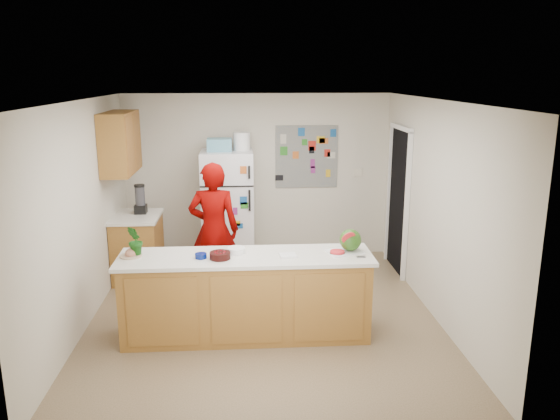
{
  "coord_description": "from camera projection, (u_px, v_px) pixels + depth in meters",
  "views": [
    {
      "loc": [
        -0.2,
        -5.96,
        2.78
      ],
      "look_at": [
        0.21,
        0.2,
        1.23
      ],
      "focal_mm": 35.0,
      "sensor_mm": 36.0,
      "label": 1
    }
  ],
  "objects": [
    {
      "name": "cobalt_bowl",
      "position": [
        201.0,
        256.0,
        5.65
      ],
      "size": [
        0.16,
        0.16,
        0.05
      ],
      "primitive_type": "cylinder",
      "rotation": [
        0.0,
        0.0,
        -0.32
      ],
      "color": "#041255",
      "rests_on": "peninsula_top"
    },
    {
      "name": "potted_plant",
      "position": [
        136.0,
        241.0,
        5.68
      ],
      "size": [
        0.19,
        0.22,
        0.33
      ],
      "primitive_type": "imported",
      "rotation": [
        0.0,
        0.0,
        5.01
      ],
      "color": "#0A3A0E",
      "rests_on": "peninsula_top"
    },
    {
      "name": "cherry_bowl",
      "position": [
        220.0,
        255.0,
        5.63
      ],
      "size": [
        0.28,
        0.28,
        0.07
      ],
      "primitive_type": "cylinder",
      "rotation": [
        0.0,
        0.0,
        -0.36
      ],
      "color": "black",
      "rests_on": "peninsula_top"
    },
    {
      "name": "side_counter_top",
      "position": [
        136.0,
        217.0,
        7.45
      ],
      "size": [
        0.64,
        0.84,
        0.04
      ],
      "primitive_type": "cube",
      "color": "silver",
      "rests_on": "side_counter_base"
    },
    {
      "name": "white_bowl",
      "position": [
        236.0,
        250.0,
        5.81
      ],
      "size": [
        0.23,
        0.23,
        0.06
      ],
      "primitive_type": "cylinder",
      "rotation": [
        0.0,
        0.0,
        0.25
      ],
      "color": "silver",
      "rests_on": "peninsula_top"
    },
    {
      "name": "keys",
      "position": [
        361.0,
        257.0,
        5.68
      ],
      "size": [
        0.09,
        0.05,
        0.01
      ],
      "primitive_type": "cube",
      "rotation": [
        0.0,
        0.0,
        0.09
      ],
      "color": "slate",
      "rests_on": "peninsula_top"
    },
    {
      "name": "floor",
      "position": [
        264.0,
        316.0,
        6.46
      ],
      "size": [
        4.0,
        4.5,
        0.02
      ],
      "primitive_type": "cube",
      "color": "brown",
      "rests_on": "ground"
    },
    {
      "name": "refrigerator",
      "position": [
        228.0,
        208.0,
        8.05
      ],
      "size": [
        0.75,
        0.7,
        1.7
      ],
      "primitive_type": "cube",
      "color": "silver",
      "rests_on": "floor"
    },
    {
      "name": "watermelon",
      "position": [
        350.0,
        240.0,
        5.84
      ],
      "size": [
        0.23,
        0.23,
        0.23
      ],
      "primitive_type": "sphere",
      "color": "#1D5216",
      "rests_on": "cutting_board"
    },
    {
      "name": "wall_back",
      "position": [
        258.0,
        176.0,
        8.35
      ],
      "size": [
        4.0,
        0.02,
        2.5
      ],
      "primitive_type": "cube",
      "color": "beige",
      "rests_on": "ground"
    },
    {
      "name": "blender_appliance",
      "position": [
        140.0,
        200.0,
        7.51
      ],
      "size": [
        0.13,
        0.13,
        0.38
      ],
      "primitive_type": "cylinder",
      "color": "black",
      "rests_on": "side_counter_top"
    },
    {
      "name": "cutting_board",
      "position": [
        345.0,
        252.0,
        5.84
      ],
      "size": [
        0.42,
        0.36,
        0.01
      ],
      "primitive_type": "cube",
      "rotation": [
        0.0,
        0.0,
        0.29
      ],
      "color": "silver",
      "rests_on": "peninsula_top"
    },
    {
      "name": "fridge_top_bin",
      "position": [
        220.0,
        145.0,
        7.81
      ],
      "size": [
        0.35,
        0.28,
        0.18
      ],
      "primitive_type": "cube",
      "color": "#5999B2",
      "rests_on": "refrigerator"
    },
    {
      "name": "wall_right",
      "position": [
        437.0,
        210.0,
        6.29
      ],
      "size": [
        0.02,
        4.5,
        2.5
      ],
      "primitive_type": "cube",
      "color": "beige",
      "rests_on": "ground"
    },
    {
      "name": "person",
      "position": [
        214.0,
        230.0,
        6.87
      ],
      "size": [
        0.65,
        0.45,
        1.73
      ],
      "primitive_type": "imported",
      "rotation": [
        0.0,
        0.0,
        3.09
      ],
      "color": "#620100",
      "rests_on": "floor"
    },
    {
      "name": "ceiling",
      "position": [
        262.0,
        99.0,
        5.85
      ],
      "size": [
        4.0,
        4.5,
        0.02
      ],
      "primitive_type": "cube",
      "color": "white",
      "rests_on": "wall_back"
    },
    {
      "name": "upper_cabinets",
      "position": [
        120.0,
        143.0,
        7.14
      ],
      "size": [
        0.35,
        1.0,
        0.8
      ],
      "primitive_type": "cube",
      "color": "brown",
      "rests_on": "wall_left"
    },
    {
      "name": "peninsula_top",
      "position": [
        246.0,
        257.0,
        5.75
      ],
      "size": [
        2.68,
        0.7,
        0.04
      ],
      "primitive_type": "cube",
      "color": "silver",
      "rests_on": "peninsula_base"
    },
    {
      "name": "side_counter_base",
      "position": [
        138.0,
        248.0,
        7.56
      ],
      "size": [
        0.6,
        0.8,
        0.86
      ],
      "primitive_type": "cube",
      "color": "brown",
      "rests_on": "floor"
    },
    {
      "name": "watermelon_slice",
      "position": [
        337.0,
        252.0,
        5.78
      ],
      "size": [
        0.15,
        0.15,
        0.02
      ],
      "primitive_type": "cylinder",
      "color": "#E5244D",
      "rests_on": "cutting_board"
    },
    {
      "name": "photo_collage",
      "position": [
        307.0,
        157.0,
        8.3
      ],
      "size": [
        0.95,
        0.01,
        0.95
      ],
      "primitive_type": "cube",
      "color": "slate",
      "rests_on": "wall_back"
    },
    {
      "name": "peninsula_base",
      "position": [
        246.0,
        298.0,
        5.86
      ],
      "size": [
        2.6,
        0.62,
        0.88
      ],
      "primitive_type": "cube",
      "color": "brown",
      "rests_on": "floor"
    },
    {
      "name": "doorway",
      "position": [
        399.0,
        201.0,
        7.74
      ],
      "size": [
        0.03,
        0.85,
        2.04
      ],
      "primitive_type": "cube",
      "color": "black",
      "rests_on": "ground"
    },
    {
      "name": "wall_left",
      "position": [
        81.0,
        216.0,
        6.03
      ],
      "size": [
        0.02,
        4.5,
        2.5
      ],
      "primitive_type": "cube",
      "color": "beige",
      "rests_on": "ground"
    },
    {
      "name": "paper_towel",
      "position": [
        288.0,
        255.0,
        5.72
      ],
      "size": [
        0.19,
        0.17,
        0.02
      ],
      "primitive_type": "cube",
      "rotation": [
        0.0,
        0.0,
        0.09
      ],
      "color": "silver",
      "rests_on": "peninsula_top"
    },
    {
      "name": "plate",
      "position": [
        131.0,
        256.0,
        5.7
      ],
      "size": [
        0.27,
        0.27,
        0.02
      ],
      "primitive_type": "cylinder",
      "rotation": [
        0.0,
        0.0,
        0.2
      ],
      "color": "beige",
      "rests_on": "peninsula_top"
    }
  ]
}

